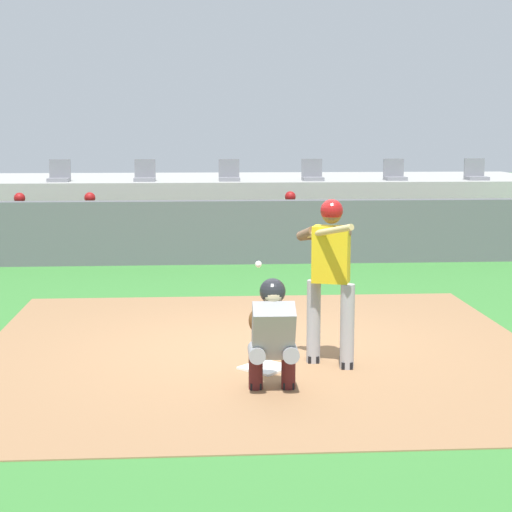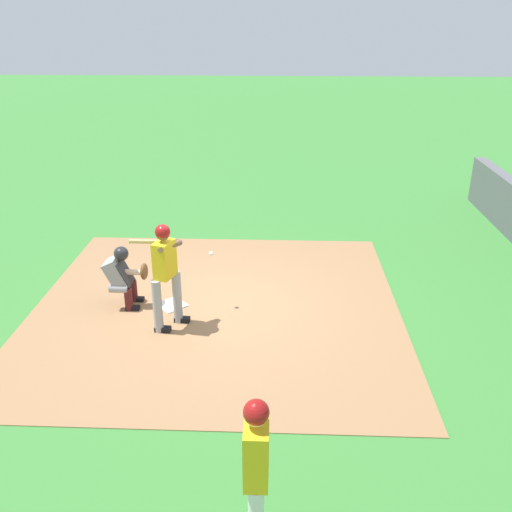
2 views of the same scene
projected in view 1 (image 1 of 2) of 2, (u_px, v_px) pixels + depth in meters
name	position (u px, v px, depth m)	size (l,w,h in m)	color
ground_plane	(260.00, 350.00, 9.86)	(80.00, 80.00, 0.00)	#387A33
dirt_infield	(260.00, 350.00, 9.86)	(6.40, 6.40, 0.01)	#936B47
home_plate	(266.00, 367.00, 9.06)	(0.44, 0.44, 0.02)	white
batter_at_plate	(330.00, 271.00, 9.05)	(0.59, 0.86, 1.80)	#99999E
catcher_crouched	(272.00, 331.00, 8.19)	(0.49, 1.90, 1.13)	gray
dugout_wall	(235.00, 232.00, 16.18)	(13.00, 0.30, 1.20)	#59595E
dugout_bench	(233.00, 245.00, 17.23)	(11.80, 0.44, 0.45)	olive
dugout_player_0	(19.00, 225.00, 16.72)	(0.49, 0.70, 1.30)	#939399
dugout_player_1	(90.00, 224.00, 16.81)	(0.49, 0.70, 1.30)	#939399
dugout_player_2	(291.00, 223.00, 17.08)	(0.49, 0.70, 1.30)	#939399
stands_platform	(227.00, 206.00, 20.51)	(15.00, 4.40, 1.40)	#9E9E99
stadium_seat_1	(59.00, 175.00, 18.64)	(0.46, 0.46, 0.48)	slate
stadium_seat_2	(145.00, 175.00, 18.76)	(0.46, 0.46, 0.48)	slate
stadium_seat_3	(229.00, 175.00, 18.89)	(0.46, 0.46, 0.48)	slate
stadium_seat_4	(312.00, 174.00, 19.01)	(0.46, 0.46, 0.48)	slate
stadium_seat_5	(395.00, 174.00, 19.14)	(0.46, 0.46, 0.48)	slate
stadium_seat_6	(476.00, 174.00, 19.27)	(0.46, 0.46, 0.48)	slate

